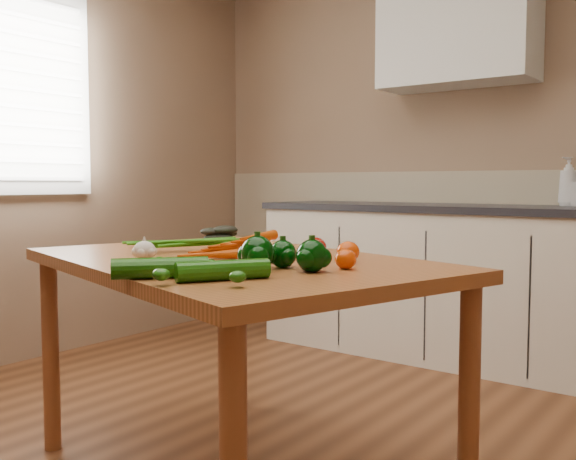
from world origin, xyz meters
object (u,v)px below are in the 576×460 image
(leafy_greens, at_px, (223,232))
(pepper_a, at_px, (283,254))
(soap_bottle_a, at_px, (569,182))
(table, at_px, (231,283))
(tomato_c, at_px, (346,259))
(zucchini_a, at_px, (223,270))
(pepper_b, at_px, (312,256))
(garlic_bulb, at_px, (144,250))
(carrot_bunch, at_px, (222,245))
(pepper_c, at_px, (257,253))
(tomato_a, at_px, (315,248))
(zucchini_b, at_px, (160,268))
(tomato_b, at_px, (348,252))

(leafy_greens, bearing_deg, pepper_a, -33.99)
(soap_bottle_a, xyz_separation_m, pepper_a, (-0.26, -2.22, -0.22))
(table, relative_size, tomato_c, 26.07)
(tomato_c, bearing_deg, zucchini_a, -110.23)
(pepper_b, bearing_deg, garlic_bulb, -170.98)
(leafy_greens, relative_size, zucchini_a, 0.85)
(carrot_bunch, height_order, pepper_c, pepper_c)
(garlic_bulb, relative_size, tomato_a, 0.94)
(pepper_b, distance_m, tomato_a, 0.32)
(garlic_bulb, bearing_deg, pepper_a, 13.78)
(garlic_bulb, distance_m, zucchini_b, 0.43)
(leafy_greens, bearing_deg, tomato_a, -17.17)
(table, relative_size, zucchini_b, 6.70)
(carrot_bunch, relative_size, zucchini_a, 1.11)
(pepper_c, xyz_separation_m, tomato_a, (-0.04, 0.34, -0.01))
(table, xyz_separation_m, zucchini_a, (0.32, -0.39, 0.11))
(garlic_bulb, bearing_deg, leafy_greens, 105.94)
(table, height_order, zucchini_a, zucchini_a)
(pepper_a, bearing_deg, tomato_a, 102.51)
(leafy_greens, xyz_separation_m, tomato_b, (0.71, -0.20, -0.02))
(tomato_a, bearing_deg, leafy_greens, 162.83)
(zucchini_a, bearing_deg, pepper_a, 95.52)
(pepper_a, bearing_deg, tomato_b, 69.49)
(leafy_greens, bearing_deg, zucchini_b, -57.35)
(tomato_b, bearing_deg, zucchini_a, -96.30)
(pepper_c, bearing_deg, pepper_b, 27.31)
(garlic_bulb, relative_size, zucchini_b, 0.29)
(carrot_bunch, height_order, pepper_b, pepper_b)
(soap_bottle_a, relative_size, tomato_c, 4.20)
(tomato_a, height_order, tomato_b, tomato_a)
(pepper_c, bearing_deg, leafy_greens, 139.68)
(table, distance_m, pepper_b, 0.45)
(table, relative_size, tomato_a, 21.62)
(carrot_bunch, xyz_separation_m, pepper_c, (0.35, -0.23, 0.01))
(zucchini_a, relative_size, zucchini_b, 0.98)
(table, bearing_deg, pepper_c, -18.58)
(pepper_c, distance_m, tomato_a, 0.34)
(carrot_bunch, height_order, zucchini_b, carrot_bunch)
(soap_bottle_a, height_order, tomato_a, soap_bottle_a)
(soap_bottle_a, distance_m, pepper_b, 2.26)
(tomato_a, relative_size, tomato_c, 1.21)
(garlic_bulb, distance_m, pepper_c, 0.46)
(pepper_b, relative_size, tomato_c, 1.41)
(table, xyz_separation_m, leafy_greens, (-0.34, 0.33, 0.14))
(pepper_c, bearing_deg, tomato_a, 96.00)
(soap_bottle_a, distance_m, pepper_c, 2.34)
(tomato_b, height_order, zucchini_a, tomato_b)
(pepper_b, xyz_separation_m, tomato_a, (-0.17, 0.27, -0.01))
(garlic_bulb, height_order, tomato_a, tomato_a)
(pepper_c, height_order, zucchini_a, pepper_c)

